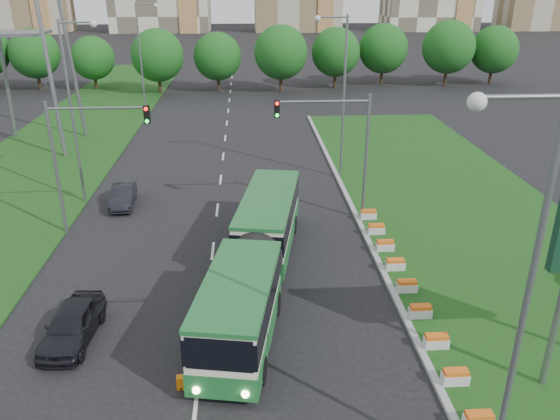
{
  "coord_description": "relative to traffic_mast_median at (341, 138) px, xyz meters",
  "views": [
    {
      "loc": [
        -0.92,
        -21.78,
        14.21
      ],
      "look_at": [
        0.8,
        5.58,
        2.6
      ],
      "focal_mm": 35.0,
      "sensor_mm": 36.0,
      "label": 1
    }
  ],
  "objects": [
    {
      "name": "pedestrian",
      "position": [
        -8.04,
        -15.06,
        -4.56
      ],
      "size": [
        0.39,
        0.58,
        1.58
      ],
      "primitive_type": "imported",
      "rotation": [
        0.0,
        0.0,
        1.58
      ],
      "color": "gray",
      "rests_on": "ground"
    },
    {
      "name": "ground",
      "position": [
        -4.78,
        -10.0,
        -5.35
      ],
      "size": [
        360.0,
        360.0,
        0.0
      ],
      "primitive_type": "plane",
      "color": "black",
      "rests_on": "ground"
    },
    {
      "name": "traffic_mast_left",
      "position": [
        -15.16,
        -1.0,
        0.0
      ],
      "size": [
        5.76,
        0.32,
        8.0
      ],
      "color": "slate",
      "rests_on": "ground"
    },
    {
      "name": "street_lamps",
      "position": [
        -7.78,
        0.0,
        0.65
      ],
      "size": [
        36.0,
        60.0,
        12.0
      ],
      "primitive_type": null,
      "color": "slate",
      "rests_on": "ground"
    },
    {
      "name": "lane_markings",
      "position": [
        -7.78,
        10.0,
        -5.35
      ],
      "size": [
        0.2,
        100.0,
        0.01
      ],
      "primitive_type": null,
      "color": "silver",
      "rests_on": "ground"
    },
    {
      "name": "median_kerb",
      "position": [
        1.27,
        -2.0,
        -5.26
      ],
      "size": [
        0.3,
        60.0,
        0.18
      ],
      "primitive_type": "cube",
      "color": "#999999",
      "rests_on": "ground"
    },
    {
      "name": "car_left_near",
      "position": [
        -13.26,
        -11.92,
        -4.58
      ],
      "size": [
        2.14,
        4.66,
        1.55
      ],
      "primitive_type": "imported",
      "rotation": [
        0.0,
        0.0,
        -0.07
      ],
      "color": "black",
      "rests_on": "ground"
    },
    {
      "name": "tree_line",
      "position": [
        5.22,
        45.0,
        -0.85
      ],
      "size": [
        120.0,
        8.0,
        9.0
      ],
      "primitive_type": null,
      "color": "#165316",
      "rests_on": "ground"
    },
    {
      "name": "shopping_trolley",
      "position": [
        -8.39,
        -15.27,
        -5.08
      ],
      "size": [
        0.31,
        0.33,
        0.54
      ],
      "rotation": [
        0.0,
        0.0,
        0.06
      ],
      "color": "orange",
      "rests_on": "ground"
    },
    {
      "name": "traffic_mast_median",
      "position": [
        0.0,
        0.0,
        0.0
      ],
      "size": [
        5.76,
        0.32,
        8.0
      ],
      "color": "slate",
      "rests_on": "ground"
    },
    {
      "name": "articulated_bus",
      "position": [
        -5.46,
        -7.97,
        -3.62
      ],
      "size": [
        2.68,
        17.18,
        2.83
      ],
      "rotation": [
        0.0,
        0.0,
        -0.18
      ],
      "color": "silver",
      "rests_on": "ground"
    },
    {
      "name": "flower_planters",
      "position": [
        1.92,
        -9.2,
        -4.9
      ],
      "size": [
        1.1,
        18.1,
        0.6
      ],
      "primitive_type": null,
      "color": "silver",
      "rests_on": "grass_median"
    },
    {
      "name": "car_left_far",
      "position": [
        -14.17,
        3.22,
        -4.67
      ],
      "size": [
        1.76,
        4.24,
        1.36
      ],
      "primitive_type": "imported",
      "rotation": [
        0.0,
        0.0,
        0.08
      ],
      "color": "black",
      "rests_on": "ground"
    },
    {
      "name": "grass_median",
      "position": [
        8.22,
        -2.0,
        -5.27
      ],
      "size": [
        14.0,
        60.0,
        0.15
      ],
      "primitive_type": "cube",
      "color": "#174714",
      "rests_on": "ground"
    },
    {
      "name": "left_verge",
      "position": [
        -22.78,
        15.0,
        -5.3
      ],
      "size": [
        12.0,
        110.0,
        0.1
      ],
      "primitive_type": "cube",
      "color": "#174714",
      "rests_on": "ground"
    }
  ]
}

